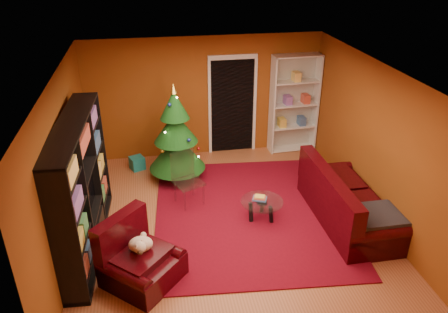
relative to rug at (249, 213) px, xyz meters
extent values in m
cube|color=#984F2E|center=(-0.41, -0.17, -0.04)|extent=(5.00, 5.50, 0.05)
cube|color=silver|center=(-0.41, -0.17, 2.61)|extent=(5.00, 5.50, 0.05)
cube|color=brown|center=(-0.41, 2.60, 1.29)|extent=(5.00, 0.05, 2.60)
cube|color=brown|center=(-2.93, -0.17, 1.29)|extent=(0.05, 5.50, 2.60)
cube|color=brown|center=(2.12, -0.17, 1.29)|extent=(0.05, 5.50, 2.60)
cube|color=maroon|center=(0.00, 0.00, 0.00)|extent=(3.57, 4.06, 0.02)
cube|color=#167D81|center=(-1.93, 2.03, 0.12)|extent=(0.35, 0.35, 0.27)
cube|color=#2C6E35|center=(-0.80, 1.57, 0.12)|extent=(0.34, 0.34, 0.27)
cube|color=#A72424|center=(-1.24, 2.28, 0.10)|extent=(0.28, 0.28, 0.23)
camera|label=1|loc=(-1.56, -6.25, 4.36)|focal=35.00mm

